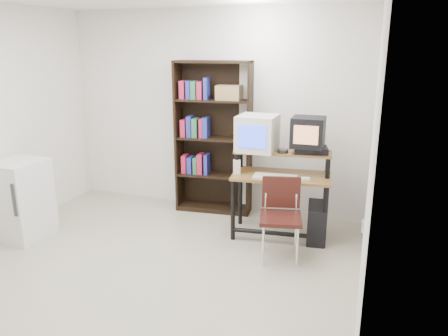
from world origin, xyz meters
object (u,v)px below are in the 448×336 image
(school_chair, at_px, (281,210))
(bookshelf, at_px, (214,136))
(crt_monitor, at_px, (257,133))
(mini_fridge, at_px, (21,199))
(computer_desk, at_px, (281,179))
(pc_tower, at_px, (316,222))
(crt_tv, at_px, (308,132))

(school_chair, relative_size, bookshelf, 0.42)
(crt_monitor, relative_size, mini_fridge, 0.50)
(computer_desk, bearing_deg, pc_tower, -7.78)
(computer_desk, distance_m, bookshelf, 1.19)
(bookshelf, bearing_deg, pc_tower, -26.12)
(computer_desk, relative_size, crt_tv, 3.19)
(pc_tower, distance_m, school_chair, 0.67)
(bookshelf, xyz_separation_m, mini_fridge, (-1.78, -1.54, -0.55))
(crt_monitor, bearing_deg, pc_tower, -5.62)
(bookshelf, height_order, mini_fridge, bookshelf)
(crt_monitor, relative_size, school_chair, 0.54)
(computer_desk, relative_size, pc_tower, 2.54)
(crt_tv, height_order, mini_fridge, crt_tv)
(computer_desk, distance_m, crt_tv, 0.61)
(pc_tower, bearing_deg, school_chair, -128.52)
(crt_monitor, xyz_separation_m, crt_tv, (0.57, 0.03, 0.04))
(pc_tower, relative_size, bookshelf, 0.23)
(crt_tv, bearing_deg, pc_tower, -36.58)
(crt_tv, height_order, pc_tower, crt_tv)
(pc_tower, bearing_deg, mini_fridge, -169.75)
(school_chair, bearing_deg, crt_tv, 64.34)
(mini_fridge, bearing_deg, pc_tower, 21.10)
(crt_monitor, distance_m, bookshelf, 0.85)
(crt_monitor, relative_size, bookshelf, 0.23)
(computer_desk, bearing_deg, bookshelf, 145.58)
(pc_tower, bearing_deg, crt_tv, 137.32)
(crt_tv, relative_size, school_chair, 0.43)
(computer_desk, xyz_separation_m, crt_tv, (0.26, 0.11, 0.54))
(school_chair, bearing_deg, bookshelf, 124.13)
(crt_monitor, height_order, school_chair, crt_monitor)
(school_chair, xyz_separation_m, mini_fridge, (-2.90, -0.48, -0.06))
(pc_tower, distance_m, bookshelf, 1.72)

